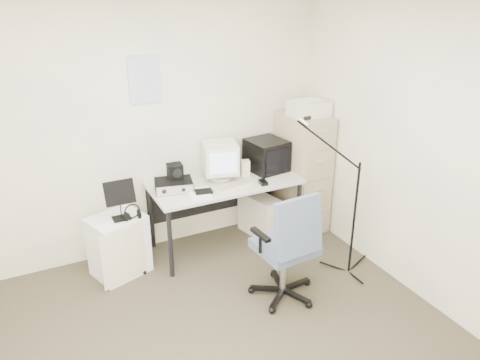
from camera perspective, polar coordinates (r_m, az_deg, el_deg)
name	(u,v)px	position (r m, az deg, el deg)	size (l,w,h in m)	color
floor	(231,353)	(3.77, -1.10, -20.30)	(3.60, 3.60, 0.01)	#342F1F
wall_back	(150,131)	(4.63, -10.90, 5.92)	(3.60, 0.02, 2.50)	#FEF5C6
wall_right	(430,160)	(4.09, 22.19, 2.27)	(0.02, 3.60, 2.50)	#FEF5C6
wall_calendar	(144,79)	(4.50, -11.59, 11.93)	(0.30, 0.02, 0.44)	white
filing_cabinet	(302,172)	(5.19, 7.58, 0.99)	(0.40, 0.60, 1.30)	#9C856B
printer	(309,108)	(4.92, 8.40, 8.62)	(0.40, 0.27, 0.15)	beige
desk	(225,214)	(4.86, -1.79, -4.12)	(1.50, 0.70, 0.73)	#B1B1B0
crt_monitor	(220,161)	(4.72, -2.43, 2.34)	(0.33, 0.35, 0.37)	beige
crt_tv	(266,155)	(4.94, 3.24, 3.04)	(0.36, 0.38, 0.33)	black
desk_speaker	(245,168)	(4.82, 0.64, 1.48)	(0.09, 0.09, 0.16)	beige
keyboard	(233,187)	(4.55, -0.85, -0.81)	(0.40, 0.14, 0.02)	beige
mouse	(263,182)	(4.64, 2.83, -0.29)	(0.07, 0.11, 0.03)	black
radio_receiver	(174,185)	(4.53, -8.10, -0.63)	(0.35, 0.25, 0.10)	black
radio_speaker	(175,171)	(4.54, -7.93, 1.10)	(0.14, 0.13, 0.14)	black
papers	(200,193)	(4.43, -4.93, -1.65)	(0.20, 0.27, 0.02)	white
pc_tower	(259,215)	(5.13, 2.38, -4.28)	(0.22, 0.49, 0.46)	beige
office_chair	(285,245)	(4.04, 5.46, -7.84)	(0.60, 0.60, 1.04)	#435569
side_cart	(119,245)	(4.58, -14.56, -7.71)	(0.47, 0.38, 0.59)	white
music_stand	(120,199)	(4.32, -14.46, -2.30)	(0.27, 0.14, 0.39)	black
headphones	(132,214)	(4.36, -12.97, -4.08)	(0.16, 0.16, 0.03)	black
mic_stand	(356,202)	(4.37, 13.94, -2.67)	(0.02, 0.02, 1.47)	black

